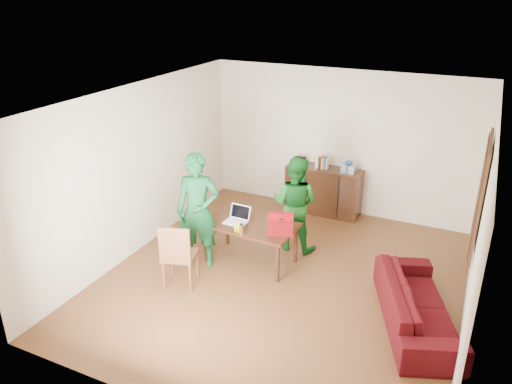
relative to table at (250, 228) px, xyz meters
The scene contains 10 objects.
room 0.99m from the table, 12.79° to the right, with size 5.20×5.70×2.90m.
table is the anchor object (origin of this frame).
chair 1.23m from the table, 122.96° to the right, with size 0.56×0.54×1.00m.
person_near 0.85m from the table, 150.72° to the right, with size 0.66×0.43×1.81m, color #13572A.
person_far 0.87m from the table, 57.93° to the left, with size 0.77×0.60×1.59m, color #145A1B.
laptop 0.26m from the table, 162.91° to the right, with size 0.35×0.25×0.24m.
bananas 0.36m from the table, 96.63° to the right, with size 0.17×0.10×0.06m, color yellow, non-canonical shape.
bottle 0.43m from the table, 83.82° to the right, with size 0.06×0.06×0.19m, color #5D3615.
red_bag 0.59m from the table, 11.11° to the right, with size 0.37×0.21×0.27m, color maroon.
sofa 2.67m from the table, 10.97° to the right, with size 2.00×0.78×0.58m, color #340607.
Camera 1 is at (2.34, -5.89, 4.10)m, focal length 35.00 mm.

